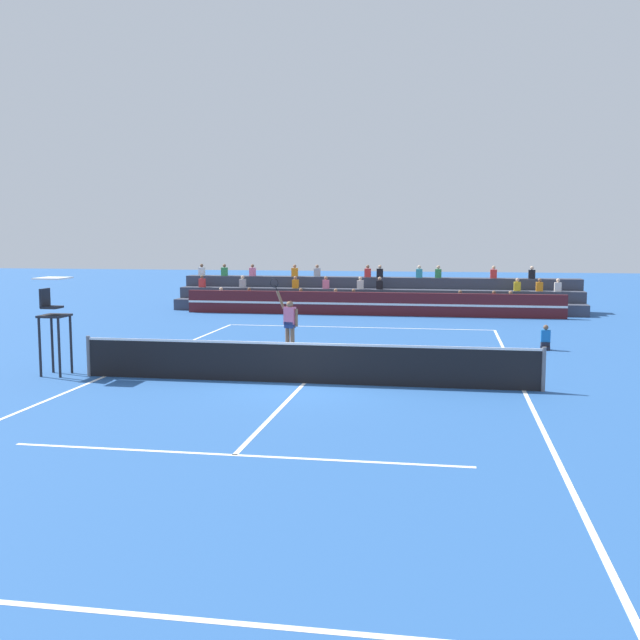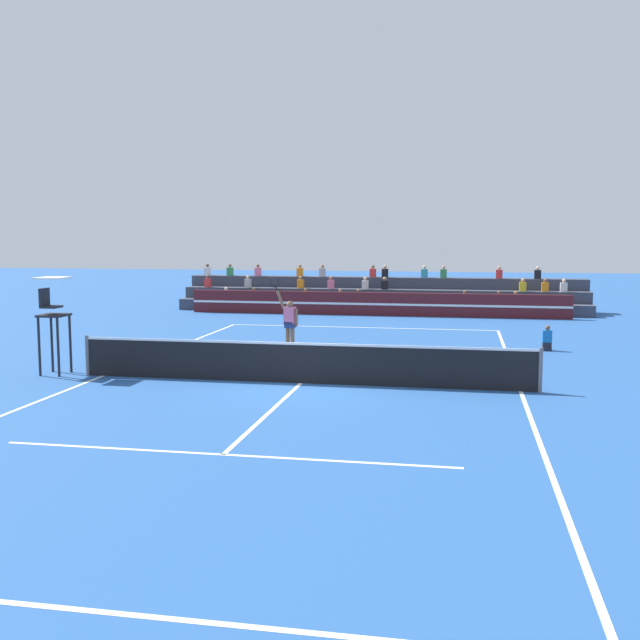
{
  "view_description": "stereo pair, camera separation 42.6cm",
  "coord_description": "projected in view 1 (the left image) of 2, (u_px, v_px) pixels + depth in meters",
  "views": [
    {
      "loc": [
        3.6,
        -18.64,
        3.81
      ],
      "look_at": [
        -0.41,
        4.8,
        1.1
      ],
      "focal_mm": 42.0,
      "sensor_mm": 36.0,
      "label": 1
    },
    {
      "loc": [
        4.02,
        -18.56,
        3.81
      ],
      "look_at": [
        -0.41,
        4.8,
        1.1
      ],
      "focal_mm": 42.0,
      "sensor_mm": 36.0,
      "label": 2
    }
  ],
  "objects": [
    {
      "name": "umpire_chair",
      "position": [
        53.0,
        313.0,
        20.26
      ],
      "size": [
        0.76,
        0.84,
        2.67
      ],
      "color": "black",
      "rests_on": "ground"
    },
    {
      "name": "tennis_ball",
      "position": [
        411.0,
        347.0,
        25.29
      ],
      "size": [
        0.07,
        0.07,
        0.07
      ],
      "primitive_type": "sphere",
      "color": "#C6DB33",
      "rests_on": "ground"
    },
    {
      "name": "ground_plane",
      "position": [
        304.0,
        383.0,
        19.29
      ],
      "size": [
        120.0,
        120.0,
        0.0
      ],
      "primitive_type": "plane",
      "color": "#285699"
    },
    {
      "name": "sponsor_banner_wall",
      "position": [
        371.0,
        304.0,
        35.52
      ],
      "size": [
        18.0,
        0.26,
        1.1
      ],
      "color": "#51191E",
      "rests_on": "ground"
    },
    {
      "name": "bleacher_stand",
      "position": [
        375.0,
        297.0,
        37.99
      ],
      "size": [
        20.28,
        2.85,
        2.28
      ],
      "color": "#383D4C",
      "rests_on": "ground"
    },
    {
      "name": "tennis_net",
      "position": [
        304.0,
        363.0,
        19.23
      ],
      "size": [
        12.0,
        0.1,
        1.1
      ],
      "color": "slate",
      "rests_on": "ground"
    },
    {
      "name": "ball_kid_courtside",
      "position": [
        545.0,
        340.0,
        24.86
      ],
      "size": [
        0.3,
        0.36,
        0.84
      ],
      "color": "black",
      "rests_on": "ground"
    },
    {
      "name": "tennis_player",
      "position": [
        289.0,
        323.0,
        23.99
      ],
      "size": [
        1.02,
        0.45,
        2.47
      ],
      "color": "brown",
      "rests_on": "ground"
    },
    {
      "name": "court_lines",
      "position": [
        304.0,
        383.0,
        19.29
      ],
      "size": [
        11.1,
        23.9,
        0.01
      ],
      "color": "white",
      "rests_on": "ground"
    }
  ]
}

